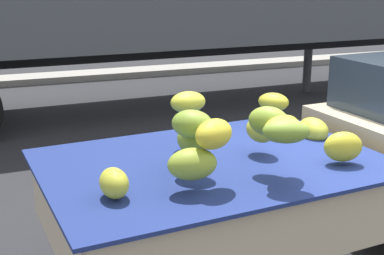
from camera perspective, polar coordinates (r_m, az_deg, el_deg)
The scene contains 1 object.
curb_strip at distance 13.38m, azimuth -9.00°, elevation 5.70°, with size 80.00×0.80×0.16m, color gray.
Camera 1 is at (-2.69, -3.45, 2.52)m, focal length 49.49 mm.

